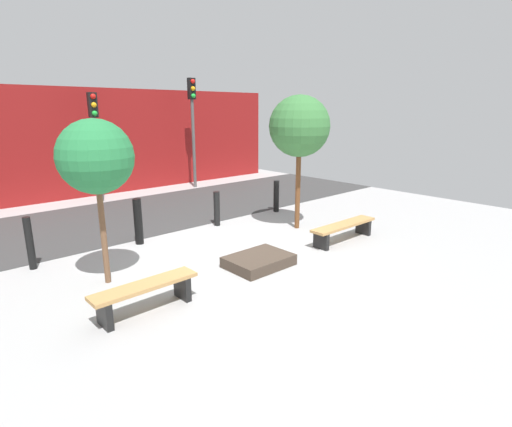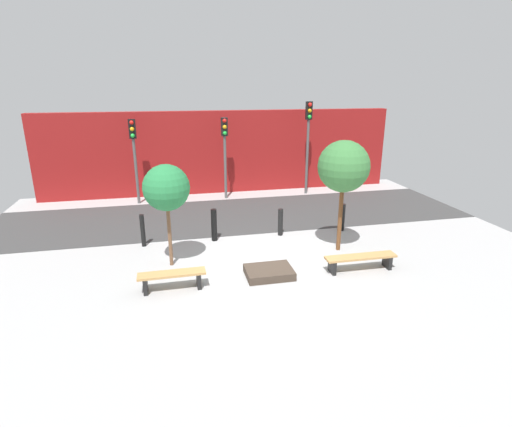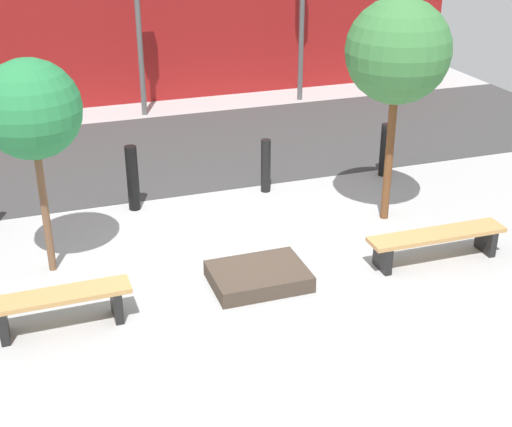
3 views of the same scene
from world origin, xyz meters
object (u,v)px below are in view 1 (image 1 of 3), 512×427
object	(u,v)px
traffic_light_mid_west	(95,127)
traffic_light_mid_east	(193,114)
bench_right	(344,228)
planter_bed	(259,261)
bollard_right	(276,196)
tree_behind_left_bench	(96,157)
bollard_left	(138,221)
bollard_far_left	(30,243)
tree_behind_right_bench	(300,127)
bollard_center	(217,209)
bench_left	(146,292)

from	to	relation	value
traffic_light_mid_west	traffic_light_mid_east	size ratio (longest dim) A/B	0.85
bench_right	planter_bed	distance (m)	2.54
bench_right	planter_bed	world-z (taller)	bench_right
bollard_right	tree_behind_left_bench	bearing A→B (deg)	-164.83
bench_right	bollard_left	world-z (taller)	bollard_left
bollard_far_left	bollard_left	size ratio (longest dim) A/B	0.98
planter_bed	tree_behind_left_bench	distance (m)	3.54
bollard_right	traffic_light_mid_east	distance (m)	5.54
tree_behind_right_bench	bollard_left	world-z (taller)	tree_behind_right_bench
traffic_light_mid_west	bollard_right	bearing A→B (deg)	-56.09
planter_bed	bollard_center	size ratio (longest dim) A/B	1.35
bollard_center	traffic_light_mid_west	size ratio (longest dim) A/B	0.26
traffic_light_mid_east	bollard_right	bearing A→B (deg)	-94.84
planter_bed	traffic_light_mid_west	size ratio (longest dim) A/B	0.35
bench_left	bench_right	xyz separation A→B (m)	(5.05, -0.00, -0.01)
bollard_right	bench_right	bearing A→B (deg)	-105.14
bollard_far_left	bollard_center	bearing A→B (deg)	0.00
bench_right	traffic_light_mid_west	distance (m)	8.69
bench_left	traffic_light_mid_east	size ratio (longest dim) A/B	0.40
tree_behind_right_bench	bollard_center	distance (m)	3.01
tree_behind_left_bench	bollard_left	xyz separation A→B (m)	(1.41, 1.59, -1.71)
planter_bed	bollard_far_left	bearing A→B (deg)	139.54
traffic_light_mid_west	tree_behind_right_bench	bearing A→B (deg)	-69.01
bench_left	tree_behind_right_bench	size ratio (longest dim) A/B	0.49
bollard_center	bollard_right	xyz separation A→B (m)	(2.23, 0.00, 0.02)
bench_right	traffic_light_mid_east	size ratio (longest dim) A/B	0.48
bench_left	tree_behind_right_bench	world-z (taller)	tree_behind_right_bench
bench_right	bollard_far_left	size ratio (longest dim) A/B	1.91
bench_right	tree_behind_right_bench	world-z (taller)	tree_behind_right_bench
bollard_far_left	planter_bed	bearing A→B (deg)	-40.46
tree_behind_left_bench	tree_behind_right_bench	world-z (taller)	tree_behind_right_bench
bollard_right	tree_behind_right_bench	bearing A→B (deg)	-117.44
bollard_far_left	bench_left	bearing A→B (deg)	-74.86
bollard_far_left	tree_behind_left_bench	bearing A→B (deg)	-62.56
tree_behind_left_bench	traffic_light_mid_west	distance (m)	7.05
bollard_left	traffic_light_mid_west	distance (m)	5.46
bench_left	bollard_right	distance (m)	6.62
bench_right	tree_behind_right_bench	size ratio (longest dim) A/B	0.59
tree_behind_right_bench	planter_bed	bearing A→B (deg)	-153.39
bench_right	planter_bed	bearing A→B (deg)	176.18
tree_behind_left_bench	bollard_right	xyz separation A→B (m)	(5.87, 1.59, -1.76)
bench_left	traffic_light_mid_east	world-z (taller)	traffic_light_mid_east
bench_right	bollard_left	bearing A→B (deg)	140.68
tree_behind_right_bench	bollard_center	size ratio (longest dim) A/B	3.66
tree_behind_left_bench	traffic_light_mid_west	xyz separation A→B (m)	(2.52, 6.58, 0.21)
bollard_left	bollard_right	xyz separation A→B (m)	(4.47, 0.00, -0.06)
bench_left	bollard_far_left	world-z (taller)	bollard_far_left
bollard_center	bollard_right	bearing A→B (deg)	0.00
bollard_far_left	bollard_right	world-z (taller)	bollard_far_left
tree_behind_left_bench	bollard_far_left	bearing A→B (deg)	117.44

